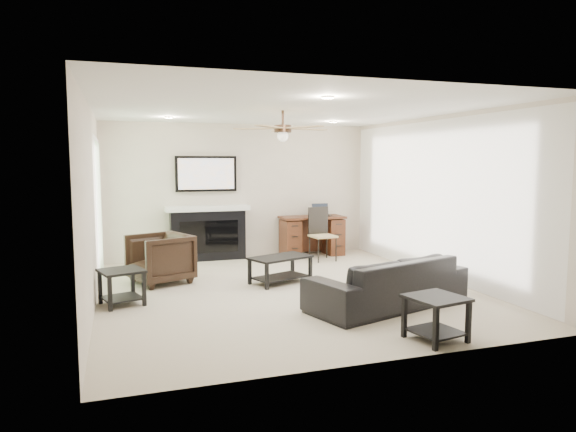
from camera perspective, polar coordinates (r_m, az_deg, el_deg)
name	(u,v)px	position (r m, az deg, el deg)	size (l,w,h in m)	color
room_shell	(296,170)	(7.20, 0.90, 5.14)	(5.50, 5.54, 2.52)	#BCB298
sofa	(388,282)	(6.56, 11.01, -7.18)	(2.12, 0.83, 0.62)	black
armchair	(160,259)	(7.86, -14.04, -4.60)	(0.79, 0.81, 0.74)	black
coffee_table	(280,270)	(7.67, -0.85, -5.98)	(0.90, 0.50, 0.40)	black
end_table_near	(436,318)	(5.48, 16.10, -10.87)	(0.52, 0.52, 0.45)	black
end_table_left	(122,287)	(6.84, -17.98, -7.54)	(0.50, 0.50, 0.45)	black
fireplace_unit	(208,208)	(9.46, -8.91, 0.85)	(1.52, 0.34, 1.91)	black
desk	(312,236)	(9.89, 2.68, -2.21)	(1.22, 0.56, 0.76)	#3C1E0F
desk_chair	(323,234)	(9.37, 3.89, -2.03)	(0.42, 0.44, 0.97)	black
laptop	(322,210)	(9.89, 3.82, 0.66)	(0.33, 0.24, 0.23)	black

